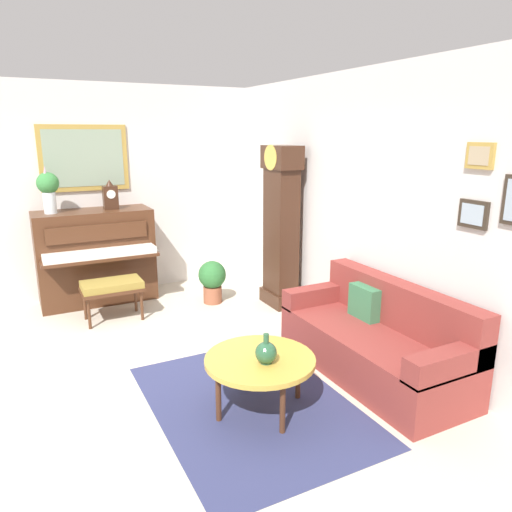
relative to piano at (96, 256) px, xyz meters
name	(u,v)px	position (x,y,z in m)	size (l,w,h in m)	color
ground_plane	(140,378)	(2.23, -0.02, -0.66)	(6.40, 6.00, 0.10)	beige
wall_left	(85,192)	(-0.37, -0.02, 0.80)	(0.13, 4.90, 2.80)	silver
wall_back	(355,206)	(2.24, 2.38, 0.79)	(5.30, 0.13, 2.80)	silver
area_rug	(250,404)	(3.16, 0.67, -0.61)	(2.10, 1.50, 0.01)	navy
piano	(96,256)	(0.00, 0.00, 0.00)	(0.87, 1.44, 1.21)	#4C2B19
piano_bench	(112,287)	(0.77, 0.04, -0.21)	(0.42, 0.70, 0.48)	#4C2B19
grandfather_clock	(281,231)	(1.20, 2.08, 0.35)	(0.52, 0.34, 2.03)	#3D2316
couch	(376,341)	(3.20, 1.94, -0.30)	(1.90, 0.80, 0.84)	maroon
coffee_table	(260,361)	(3.25, 0.70, -0.19)	(0.88, 0.88, 0.45)	gold
mantel_clock	(110,196)	(0.00, 0.24, 0.77)	(0.13, 0.18, 0.38)	#3D2316
flower_vase	(48,188)	(0.00, -0.49, 0.91)	(0.26, 0.26, 0.58)	silver
green_jug	(266,352)	(3.35, 0.71, -0.07)	(0.17, 0.17, 0.24)	#234C33
potted_plant	(212,279)	(0.75, 1.31, -0.29)	(0.36, 0.36, 0.56)	#935138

